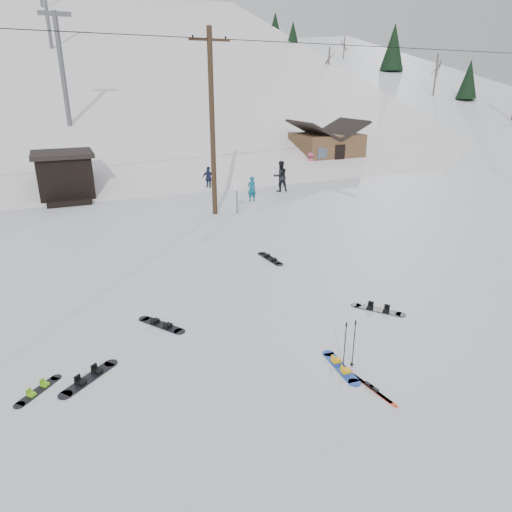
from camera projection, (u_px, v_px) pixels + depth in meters
name	position (u px, v px, depth m)	size (l,w,h in m)	color
ground	(319.00, 357.00, 11.51)	(200.00, 200.00, 0.00)	white
ski_slope	(108.00, 227.00, 62.89)	(60.00, 75.00, 45.00)	white
ridge_right	(359.00, 201.00, 72.49)	(34.00, 85.00, 36.00)	white
treeline_right	(389.00, 135.00, 60.99)	(20.00, 60.00, 10.00)	black
treeline_crest	(80.00, 121.00, 85.19)	(50.00, 6.00, 10.00)	black
utility_pole	(212.00, 122.00, 22.60)	(2.00, 0.26, 9.00)	#3A2819
trail_sign	(237.00, 190.00, 23.86)	(0.50, 0.09, 1.85)	#595B60
lift_hut	(65.00, 175.00, 27.10)	(3.40, 4.10, 2.75)	black
lift_tower_near	(61.00, 63.00, 32.93)	(2.20, 0.36, 8.00)	#595B60
lift_tower_mid	(45.00, 3.00, 47.76)	(2.20, 0.36, 8.00)	#595B60
cabin	(326.00, 149.00, 37.17)	(5.39, 4.40, 3.77)	brown
hero_snowboard	(341.00, 367.00, 11.09)	(0.39, 1.58, 0.11)	#1C44B6
hero_skis	(372.00, 388.00, 10.33)	(0.29, 1.51, 0.08)	red
ski_poles	(349.00, 345.00, 10.87)	(0.35, 0.09, 1.27)	black
board_scatter_a	(89.00, 378.00, 10.67)	(1.41, 1.18, 0.12)	black
board_scatter_b	(161.00, 324.00, 13.03)	(1.08, 1.45, 0.12)	black
board_scatter_c	(38.00, 390.00, 10.24)	(1.00, 0.99, 0.09)	black
board_scatter_d	(378.00, 309.00, 13.90)	(1.18, 1.36, 0.12)	black
board_scatter_f	(270.00, 258.00, 17.96)	(0.45, 1.68, 0.12)	black
skier_teal	(252.00, 189.00, 26.54)	(0.53, 0.35, 1.46)	#0B526E
skier_dark	(280.00, 176.00, 28.94)	(0.94, 0.73, 1.94)	black
skier_pink	(311.00, 163.00, 34.91)	(1.02, 0.59, 1.58)	#CB4773
skier_navy	(209.00, 178.00, 29.37)	(0.89, 0.37, 1.51)	#1A1F41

